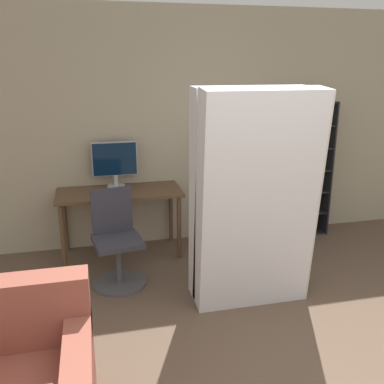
% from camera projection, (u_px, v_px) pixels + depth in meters
% --- Properties ---
extents(wall_back, '(8.00, 0.06, 2.70)m').
position_uv_depth(wall_back, '(198.00, 129.00, 5.01)').
color(wall_back, tan).
rests_on(wall_back, ground).
extents(desk, '(1.34, 0.61, 0.75)m').
position_uv_depth(desk, '(120.00, 200.00, 4.69)').
color(desk, brown).
rests_on(desk, ground).
extents(monitor, '(0.50, 0.20, 0.51)m').
position_uv_depth(monitor, '(115.00, 162.00, 4.74)').
color(monitor, '#B7B7BC').
rests_on(monitor, desk).
extents(office_chair, '(0.52, 0.52, 0.93)m').
position_uv_depth(office_chair, '(117.00, 247.00, 4.14)').
color(office_chair, '#4C4C51').
rests_on(office_chair, ground).
extents(bookshelf, '(0.75, 0.33, 1.66)m').
position_uv_depth(bookshelf, '(291.00, 170.00, 5.27)').
color(bookshelf, black).
rests_on(bookshelf, ground).
extents(mattress_near, '(1.02, 0.42, 1.91)m').
position_uv_depth(mattress_near, '(258.00, 203.00, 3.59)').
color(mattress_near, silver).
rests_on(mattress_near, ground).
extents(mattress_far, '(1.02, 0.31, 1.91)m').
position_uv_depth(mattress_far, '(248.00, 196.00, 3.80)').
color(mattress_far, silver).
rests_on(mattress_far, ground).
extents(armchair, '(0.85, 0.80, 0.85)m').
position_uv_depth(armchair, '(19.00, 381.00, 2.47)').
color(armchair, '#934C3D').
rests_on(armchair, ground).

